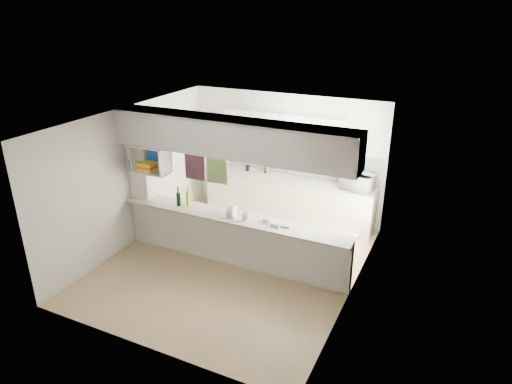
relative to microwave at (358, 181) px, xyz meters
The scene contains 16 objects.
floor 2.87m from the microwave, 127.71° to the right, with size 4.80×4.80×0.00m, color tan.
ceiling 3.06m from the microwave, 127.71° to the right, with size 4.80×4.80×0.00m, color white.
wall_back 1.66m from the microwave, 169.55° to the left, with size 4.20×4.20×0.00m, color silver.
wall_left 4.28m from the microwave, 150.57° to the right, with size 4.80×4.80×0.00m, color silver.
wall_right 2.16m from the microwave, 77.23° to the right, with size 4.80×4.80×0.00m, color silver.
servery_partition 2.82m from the microwave, 130.56° to the right, with size 4.20×0.50×2.60m.
cubby_shelf 3.91m from the microwave, 145.87° to the right, with size 0.65×0.35×0.50m.
kitchen_run 1.49m from the microwave, behind, with size 3.60×0.63×2.24m.
microwave is the anchor object (origin of this frame).
bowl 0.20m from the microwave, 76.58° to the right, with size 0.24×0.24×0.06m, color #0E3C9E.
dish_rack 2.64m from the microwave, 127.15° to the right, with size 0.39×0.29×0.21m.
cup 2.54m from the microwave, 122.53° to the right, with size 0.13×0.13×0.10m, color white.
wine_bottles 3.35m from the microwave, 141.61° to the right, with size 0.23×0.16×0.37m.
plastic_tubs 2.29m from the microwave, 113.64° to the right, with size 0.49×0.22×0.07m.
utensil_jar 2.40m from the microwave, behind, with size 0.09×0.09×0.13m, color black.
knife_block 1.97m from the microwave, behind, with size 0.10×0.08×0.19m, color #56311D.
Camera 1 is at (3.37, -6.15, 4.27)m, focal length 32.00 mm.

